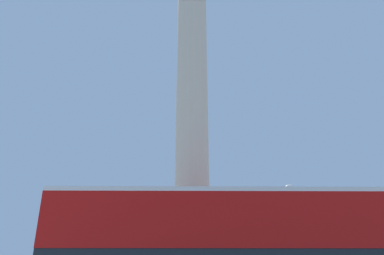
# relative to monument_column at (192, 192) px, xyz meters

# --- Properties ---
(monument_column) EXTENTS (6.16, 6.16, 22.53)m
(monument_column) POSITION_rel_monument_column_xyz_m (0.00, 0.00, 0.00)
(monument_column) COLOR #BCB29E
(monument_column) RESTS_ON ground_plane
(street_lamp) EXTENTS (0.46, 0.46, 5.49)m
(street_lamp) POSITION_rel_monument_column_xyz_m (3.55, -2.62, -2.47)
(street_lamp) COLOR black
(street_lamp) RESTS_ON ground_plane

